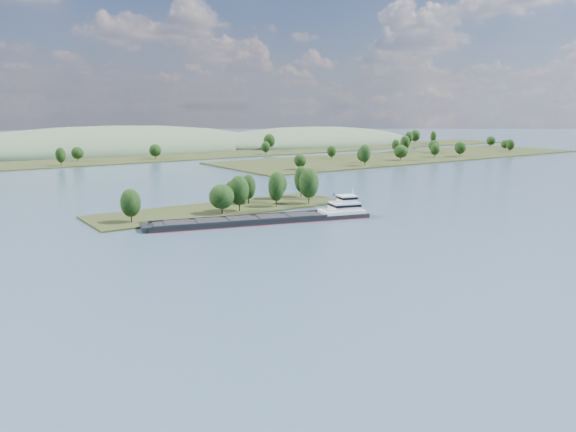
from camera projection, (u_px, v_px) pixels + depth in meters
ground at (317, 240)px, 165.75m from camera, size 1800.00×1800.00×0.00m
tree_island at (240, 197)px, 215.84m from camera, size 100.00×30.00×15.58m
right_bank at (412, 156)px, 439.26m from camera, size 320.00×90.00×15.58m
back_shoreline at (92, 161)px, 398.65m from camera, size 900.00×60.00×15.72m
hill_east at (311, 144)px, 593.38m from camera, size 260.00×140.00×36.00m
hill_west at (114, 150)px, 506.42m from camera, size 320.00×160.00×44.00m
cargo_barge at (276, 218)px, 191.93m from camera, size 78.12×29.35×10.60m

